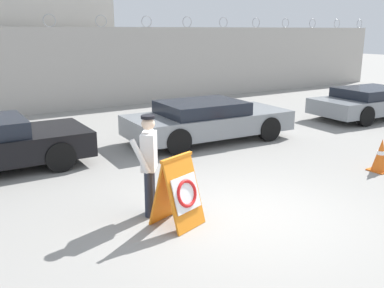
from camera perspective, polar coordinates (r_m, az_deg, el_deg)
name	(u,v)px	position (r m, az deg, el deg)	size (l,w,h in m)	color
ground_plane	(245,215)	(7.35, 7.13, -9.36)	(90.00, 90.00, 0.00)	gray
perimeter_wall	(54,70)	(16.88, -17.98, 9.36)	(36.00, 0.30, 3.57)	#ADA8A0
barricade_sign	(179,191)	(6.75, -1.73, -6.31)	(0.82, 0.82, 1.14)	orange
security_guard	(149,161)	(7.03, -5.77, -2.27)	(0.60, 0.54, 1.70)	#232838
traffic_cone_near	(381,155)	(10.23, 23.87, -1.38)	(0.40, 0.40, 0.73)	orange
parked_car_rear_sedan	(207,120)	(11.92, 2.04, 3.24)	(4.71, 2.21, 1.12)	black
parked_car_far_side	(373,102)	(16.41, 23.01, 5.22)	(4.82, 2.17, 1.07)	black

